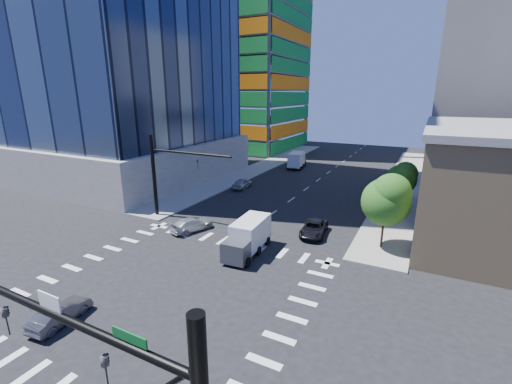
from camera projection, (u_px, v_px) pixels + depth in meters
The scene contains 14 objects.
ground at pixel (168, 290), 24.23m from camera, with size 160.00×160.00×0.00m, color black.
road_markings at pixel (168, 290), 24.23m from camera, with size 20.00×20.00×0.01m, color silver.
sidewalk_ne at pixel (404, 183), 53.03m from camera, with size 5.00×60.00×0.15m, color gray.
sidewalk_nw at pixel (260, 168), 63.92m from camera, with size 5.00×60.00×0.15m, color gray.
construction_building at pixel (245, 45), 82.38m from camera, with size 25.16×34.50×70.60m.
signal_mast_nw at pixel (164, 170), 36.91m from camera, with size 10.20×0.40×9.00m.
tree_south at pixel (388, 199), 29.35m from camera, with size 4.16×4.16×6.82m.
tree_north at pixel (402, 178), 39.69m from camera, with size 3.54×3.52×5.78m.
car_nb_far at pixel (314, 228), 33.52m from camera, with size 2.21×4.79×1.33m, color black.
car_sb_near at pixel (192, 224), 34.61m from camera, with size 1.84×4.54×1.32m, color silver.
car_sb_mid at pixel (242, 183), 50.07m from camera, with size 1.72×4.26×1.45m, color #A5A7AD.
car_sb_cross at pixel (60, 313), 20.62m from camera, with size 1.33×3.80×1.25m, color #4C4B50.
box_truck_near at pixel (246, 240), 29.33m from camera, with size 2.68×5.60×2.87m.
box_truck_far at pixel (297, 161), 63.71m from camera, with size 3.23×6.04×3.02m.
Camera 1 is at (15.25, -16.21, 13.40)m, focal length 24.00 mm.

